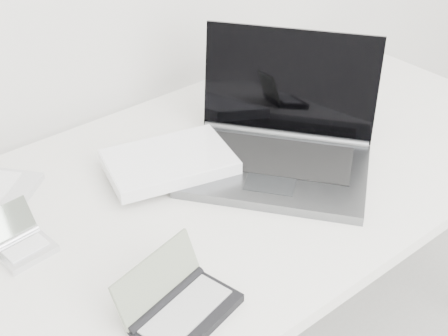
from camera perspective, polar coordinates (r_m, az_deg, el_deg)
desk at (r=1.40m, az=-0.10°, el=-2.43°), size 1.60×0.80×0.73m
laptop_large at (r=1.39m, az=2.31°, el=1.73°), size 0.60×0.51×0.27m
pda_silver at (r=1.24m, az=-18.09°, el=-6.53°), size 0.11×0.12×0.08m
palmtop_charcoal at (r=1.06m, az=-4.10°, el=-12.50°), size 0.21×0.17×0.10m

